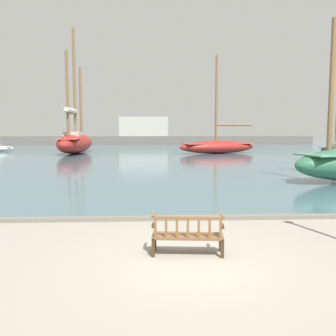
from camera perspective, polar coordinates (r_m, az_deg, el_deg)
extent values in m
plane|color=gray|center=(8.17, 3.79, -14.35)|extent=(160.00, 160.00, 0.00)
cube|color=#476670|center=(51.70, -1.86, 2.83)|extent=(100.00, 80.00, 0.08)
cube|color=slate|center=(11.83, 1.62, -7.62)|extent=(40.00, 0.30, 0.12)
cube|color=#3D2A19|center=(8.93, -2.01, -11.15)|extent=(0.08, 0.08, 0.42)
cube|color=#3D2A19|center=(8.94, 8.00, -11.18)|extent=(0.08, 0.08, 0.42)
cube|color=#3D2A19|center=(8.50, -2.26, -12.04)|extent=(0.08, 0.08, 0.42)
cube|color=#3D2A19|center=(8.51, 8.29, -12.07)|extent=(0.08, 0.08, 0.42)
cube|color=brown|center=(8.62, 3.02, -10.31)|extent=(1.64, 0.67, 0.06)
cube|color=brown|center=(8.29, 3.04, -7.62)|extent=(1.60, 0.20, 0.06)
cube|color=brown|center=(8.37, -1.96, -9.14)|extent=(0.06, 0.05, 0.41)
cube|color=brown|center=(8.36, -0.30, -9.16)|extent=(0.06, 0.05, 0.41)
cube|color=brown|center=(8.35, 1.37, -9.18)|extent=(0.06, 0.05, 0.41)
cube|color=brown|center=(8.35, 3.04, -9.19)|extent=(0.06, 0.05, 0.41)
cube|color=brown|center=(8.35, 4.70, -9.19)|extent=(0.06, 0.05, 0.41)
cube|color=brown|center=(8.37, 6.37, -9.18)|extent=(0.06, 0.05, 0.41)
cube|color=brown|center=(8.39, 8.02, -9.17)|extent=(0.06, 0.05, 0.41)
cube|color=#3D2A19|center=(8.49, -2.23, -8.71)|extent=(0.09, 0.30, 0.06)
cube|color=brown|center=(8.53, -2.19, -7.16)|extent=(0.10, 0.47, 0.04)
cube|color=#3D2A19|center=(8.51, 8.28, -8.74)|extent=(0.09, 0.30, 0.06)
cube|color=brown|center=(8.54, 8.24, -7.20)|extent=(0.10, 0.47, 0.04)
cylinder|color=brown|center=(50.54, -24.12, 4.39)|extent=(2.58, 0.74, 0.12)
ellipsoid|color=black|center=(40.24, 24.18, 2.23)|extent=(2.14, 6.82, 1.04)
cube|color=#4C4C51|center=(40.22, 24.20, 2.64)|extent=(1.68, 5.98, 0.08)
cylinder|color=brown|center=(20.79, 23.68, 11.26)|extent=(0.27, 0.27, 6.71)
ellipsoid|color=maroon|center=(44.28, -13.93, 3.65)|extent=(3.41, 11.63, 2.25)
cube|color=#C6514C|center=(44.26, -13.95, 4.45)|extent=(2.59, 10.23, 0.08)
cube|color=beige|center=(43.41, -14.21, 4.91)|extent=(1.79, 2.97, 0.67)
cylinder|color=brown|center=(44.83, -14.07, 12.40)|extent=(0.31, 0.31, 12.32)
cylinder|color=brown|center=(42.41, -14.61, 8.15)|extent=(0.36, 4.43, 0.25)
cylinder|color=silver|center=(42.42, -14.62, 8.49)|extent=(0.60, 3.99, 0.50)
cylinder|color=brown|center=(47.75, -13.17, 9.72)|extent=(0.31, 0.31, 8.52)
cylinder|color=brown|center=(41.31, -15.08, 10.72)|extent=(0.31, 0.31, 9.13)
ellipsoid|color=maroon|center=(43.22, 7.57, 3.19)|extent=(9.73, 5.38, 1.46)
cube|color=#C6514C|center=(43.20, 7.57, 3.73)|extent=(8.46, 4.39, 0.08)
cylinder|color=brown|center=(43.19, 7.39, 10.28)|extent=(0.28, 0.28, 9.79)
cylinder|color=brown|center=(44.19, 10.06, 6.46)|extent=(4.55, 1.59, 0.22)
cube|color=#66605B|center=(65.47, -2.08, 4.17)|extent=(55.48, 2.40, 1.66)
cube|color=#B7B2A3|center=(65.44, -3.75, 6.34)|extent=(8.36, 2.00, 3.31)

